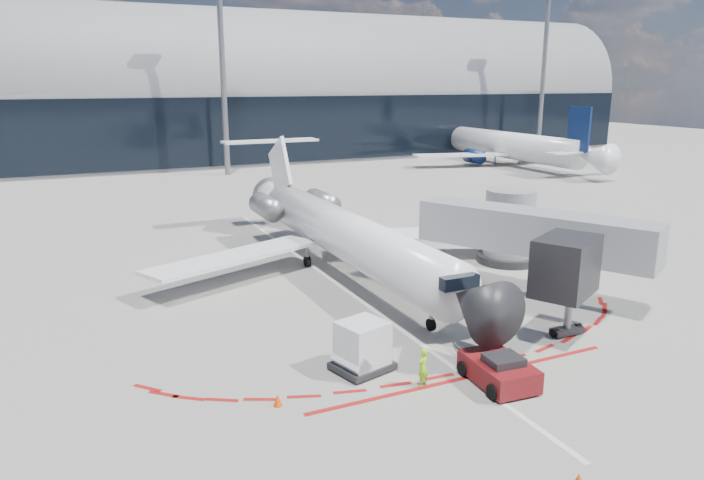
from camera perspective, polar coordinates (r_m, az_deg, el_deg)
name	(u,v)px	position (r m, az deg, el deg)	size (l,w,h in m)	color
ground	(349,292)	(35.46, -0.30, -4.79)	(260.00, 260.00, 0.00)	slate
apron_centerline	(335,282)	(37.20, -1.58, -3.87)	(0.25, 40.00, 0.01)	silver
apron_stop_bar	(467,377)	(26.24, 10.43, -12.18)	(14.00, 0.25, 0.01)	maroon
terminal_building	(162,102)	(96.53, -16.89, 11.87)	(150.00, 24.15, 24.00)	gray
jet_bridge	(526,235)	(37.29, 15.51, 0.45)	(10.03, 15.20, 4.90)	#979A9F
light_mast_centre	(223,73)	(80.74, -11.66, 14.66)	(0.70, 0.70, 25.00)	slate
light_mast_east	(543,74)	(104.45, 17.00, 14.19)	(0.70, 0.70, 25.00)	slate
regional_jet	(339,231)	(39.03, -1.22, 0.85)	(24.47, 30.17, 7.56)	white
pushback_tug	(499,370)	(25.77, 13.20, -11.45)	(2.28, 4.99, 1.28)	#5E0D12
ramp_worker	(423,367)	(24.99, 6.45, -11.43)	(0.58, 0.38, 1.58)	#98EB18
uld_container	(362,347)	(25.99, 0.95, -9.67)	(2.65, 2.42, 2.10)	black
safety_cone_left	(278,400)	(23.85, -6.76, -14.25)	(0.34, 0.34, 0.47)	#E54404
safety_cone_right	(578,480)	(20.75, 19.89, -19.84)	(0.35, 0.35, 0.48)	#E54404
bg_airliner_1	(505,126)	(92.81, 13.74, 10.04)	(33.10, 35.05, 10.71)	white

